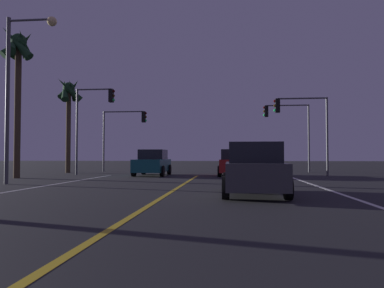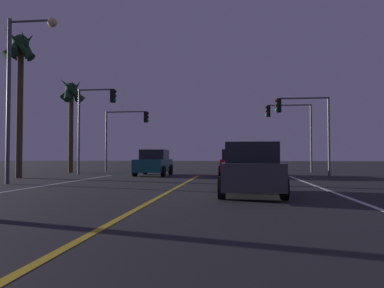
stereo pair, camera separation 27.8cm
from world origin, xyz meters
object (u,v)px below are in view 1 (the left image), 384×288
object	(u,v)px
car_lead_same_lane	(254,170)
traffic_light_far_left	(125,126)
car_oncoming	(153,163)
palm_tree_left_mid	(18,57)
palm_tree_left_far	(69,97)
traffic_light_near_right	(300,117)
car_ahead_far	(234,163)
street_lamp_left_mid	(20,77)
traffic_light_far_right	(286,122)
traffic_light_near_left	(94,111)

from	to	relation	value
car_lead_same_lane	traffic_light_far_left	bearing A→B (deg)	27.84
car_oncoming	palm_tree_left_mid	size ratio (longest dim) A/B	0.48
car_lead_same_lane	car_oncoming	distance (m)	13.19
traffic_light_far_left	palm_tree_left_far	bearing A→B (deg)	-145.57
traffic_light_near_right	car_lead_same_lane	bearing A→B (deg)	72.74
car_oncoming	palm_tree_left_far	distance (m)	9.41
car_ahead_far	street_lamp_left_mid	world-z (taller)	street_lamp_left_mid
car_oncoming	traffic_light_far_right	xyz separation A→B (m)	(9.55, 5.85, 3.18)
traffic_light_near_right	traffic_light_far_left	xyz separation A→B (m)	(-13.13, 5.50, -0.02)
car_oncoming	traffic_light_far_left	distance (m)	7.44
car_oncoming	traffic_light_near_right	bearing A→B (deg)	92.08
car_oncoming	street_lamp_left_mid	size ratio (longest dim) A/B	0.56
street_lamp_left_mid	traffic_light_near_right	bearing A→B (deg)	31.23
car_ahead_far	palm_tree_left_mid	xyz separation A→B (m)	(-12.56, -3.82, 6.23)
traffic_light_far_left	palm_tree_left_far	distance (m)	4.97
car_lead_same_lane	palm_tree_left_far	distance (m)	20.61
traffic_light_near_left	palm_tree_left_far	size ratio (longest dim) A/B	0.80
traffic_light_near_right	palm_tree_left_far	size ratio (longest dim) A/B	0.68
car_oncoming	traffic_light_far_right	distance (m)	11.64
palm_tree_left_far	car_ahead_far	bearing A→B (deg)	-14.25
traffic_light_far_right	palm_tree_left_far	bearing A→B (deg)	8.66
car_oncoming	traffic_light_near_left	size ratio (longest dim) A/B	0.73
car_lead_same_lane	traffic_light_near_right	size ratio (longest dim) A/B	0.85
traffic_light_far_left	palm_tree_left_far	world-z (taller)	palm_tree_left_far
street_lamp_left_mid	traffic_light_far_right	bearing A→B (deg)	45.02
car_lead_same_lane	traffic_light_far_right	world-z (taller)	traffic_light_far_right
palm_tree_left_far	palm_tree_left_mid	bearing A→B (deg)	-89.76
traffic_light_near_right	palm_tree_left_mid	size ratio (longest dim) A/B	0.57
traffic_light_near_right	traffic_light_far_left	distance (m)	14.23
palm_tree_left_mid	car_lead_same_lane	bearing A→B (deg)	-31.87
traffic_light_near_left	street_lamp_left_mid	distance (m)	8.55
traffic_light_far_left	palm_tree_left_far	xyz separation A→B (m)	(-3.74, -2.56, 2.05)
car_ahead_far	traffic_light_near_left	distance (m)	10.08
street_lamp_left_mid	car_ahead_far	bearing A→B (deg)	40.19
car_ahead_far	traffic_light_far_left	size ratio (longest dim) A/B	0.86
car_oncoming	traffic_light_far_left	world-z (taller)	traffic_light_far_left
street_lamp_left_mid	palm_tree_left_far	distance (m)	11.84
car_ahead_far	palm_tree_left_far	world-z (taller)	palm_tree_left_far
traffic_light_far_left	street_lamp_left_mid	distance (m)	14.10
traffic_light_far_right	palm_tree_left_mid	distance (m)	19.56
car_ahead_far	traffic_light_far_left	distance (m)	10.96
traffic_light_far_right	car_lead_same_lane	bearing A→B (deg)	78.07
traffic_light_near_left	palm_tree_left_far	bearing A→B (deg)	136.82
palm_tree_left_mid	traffic_light_near_right	bearing A→B (deg)	13.60
car_oncoming	palm_tree_left_far	bearing A→B (deg)	-114.34
street_lamp_left_mid	car_oncoming	bearing A→B (deg)	61.34
traffic_light_far_right	traffic_light_far_left	distance (m)	13.08
car_lead_same_lane	car_oncoming	world-z (taller)	same
traffic_light_near_right	car_ahead_far	bearing A→B (deg)	3.44
street_lamp_left_mid	palm_tree_left_mid	bearing A→B (deg)	121.84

